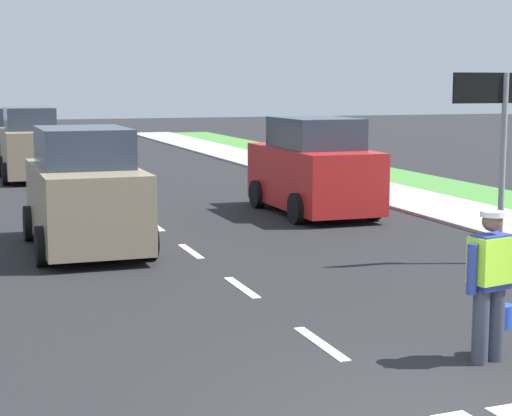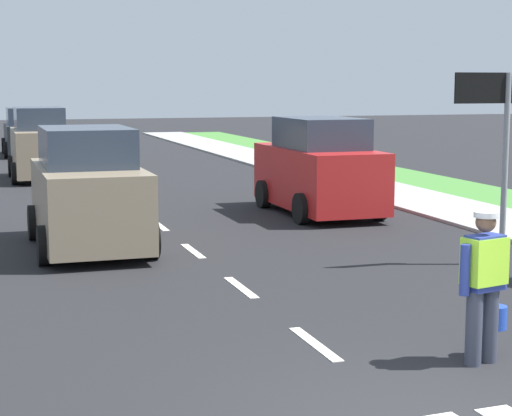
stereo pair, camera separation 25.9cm
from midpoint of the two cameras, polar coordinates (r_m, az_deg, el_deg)
ground_plane at (r=27.91m, az=-9.87°, el=1.78°), size 96.00×96.00×0.00m
sidewalk_right at (r=20.05m, az=15.74°, el=-0.86°), size 2.40×72.00×0.14m
lane_center_line at (r=32.05m, az=-10.92°, el=2.57°), size 0.14×46.40×0.01m
road_worker at (r=9.81m, az=15.40°, el=-4.51°), size 0.73×0.48×1.67m
lane_direction_sign at (r=14.98m, az=15.70°, el=5.45°), size 1.16×0.11×3.20m
car_parked_far at (r=20.40m, az=4.48°, el=2.53°), size 2.05×4.26×2.24m
car_oncoming_lead at (r=16.29m, az=-10.44°, el=0.98°), size 2.03×4.12×2.23m
car_oncoming_second at (r=28.48m, az=-13.62°, el=3.94°), size 1.91×3.94×2.28m
car_oncoming_third at (r=38.29m, az=-14.61°, el=4.73°), size 1.88×4.28×2.01m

